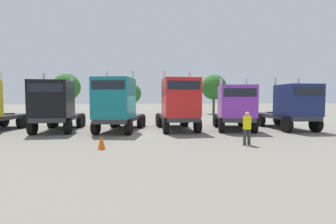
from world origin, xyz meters
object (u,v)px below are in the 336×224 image
(semi_truck_red, at_px, (179,104))
(semi_truck_purple, at_px, (235,107))
(semi_truck_navy, at_px, (291,107))
(semi_truck_black, at_px, (55,106))
(visitor_in_hivis, at_px, (247,126))
(traffic_cone_far, at_px, (101,142))
(semi_truck_teal, at_px, (117,105))

(semi_truck_red, xyz_separation_m, semi_truck_purple, (4.15, -0.23, -0.21))
(semi_truck_red, bearing_deg, semi_truck_navy, 85.63)
(semi_truck_black, relative_size, visitor_in_hivis, 3.62)
(traffic_cone_far, bearing_deg, semi_truck_red, 51.90)
(semi_truck_black, height_order, visitor_in_hivis, semi_truck_black)
(semi_truck_purple, height_order, visitor_in_hivis, semi_truck_purple)
(semi_truck_red, height_order, semi_truck_purple, semi_truck_red)
(semi_truck_black, distance_m, traffic_cone_far, 7.70)
(semi_truck_purple, distance_m, traffic_cone_far, 10.47)
(semi_truck_teal, bearing_deg, semi_truck_black, -87.06)
(semi_truck_teal, distance_m, semi_truck_purple, 8.54)
(semi_truck_teal, height_order, semi_truck_navy, semi_truck_teal)
(semi_truck_navy, bearing_deg, semi_truck_red, -91.65)
(semi_truck_teal, xyz_separation_m, visitor_in_hivis, (6.99, -5.49, -0.97))
(semi_truck_black, distance_m, visitor_in_hivis, 12.88)
(semi_truck_black, distance_m, semi_truck_teal, 4.36)
(semi_truck_black, distance_m, semi_truck_purple, 12.88)
(semi_truck_black, height_order, semi_truck_teal, semi_truck_teal)
(semi_truck_black, xyz_separation_m, semi_truck_purple, (12.86, -0.70, -0.14))
(semi_truck_purple, bearing_deg, semi_truck_teal, -78.55)
(traffic_cone_far, bearing_deg, semi_truck_navy, 22.72)
(visitor_in_hivis, bearing_deg, semi_truck_purple, 146.94)
(semi_truck_black, relative_size, semi_truck_purple, 1.02)
(semi_truck_teal, relative_size, semi_truck_red, 1.03)
(semi_truck_teal, xyz_separation_m, traffic_cone_far, (-0.19, -5.70, -1.61))
(semi_truck_teal, bearing_deg, semi_truck_purple, 100.52)
(semi_truck_navy, bearing_deg, visitor_in_hivis, -47.43)
(visitor_in_hivis, xyz_separation_m, traffic_cone_far, (-7.18, -0.21, -0.64))
(semi_truck_teal, xyz_separation_m, semi_truck_navy, (12.88, -0.22, -0.18))
(semi_truck_red, distance_m, semi_truck_navy, 8.50)
(semi_truck_teal, relative_size, semi_truck_navy, 1.06)
(semi_truck_purple, xyz_separation_m, traffic_cone_far, (-8.73, -5.61, -1.39))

